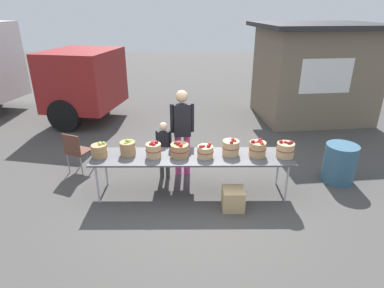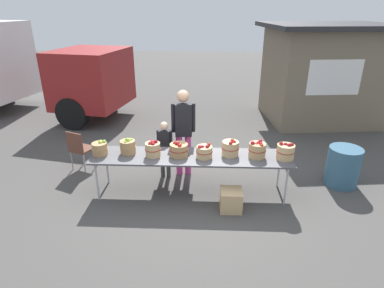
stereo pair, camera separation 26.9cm
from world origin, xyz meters
name	(u,v)px [view 1 (the left image)]	position (x,y,z in m)	size (l,w,h in m)	color
ground_plane	(192,193)	(0.00, 0.00, 0.00)	(40.00, 40.00, 0.00)	#474442
market_table	(192,158)	(0.00, 0.00, 0.72)	(3.50, 0.76, 0.75)	#4C4C51
apple_basket_green_0	(100,150)	(-1.61, 0.00, 0.87)	(0.29, 0.29, 0.26)	#A87F51
apple_basket_green_1	(128,148)	(-1.13, 0.06, 0.89)	(0.29, 0.29, 0.30)	#A87F51
apple_basket_red_0	(154,150)	(-0.67, -0.03, 0.89)	(0.28, 0.28, 0.30)	tan
apple_basket_red_1	(180,149)	(-0.22, 0.01, 0.87)	(0.34, 0.34, 0.28)	#A87F51
apple_basket_red_2	(205,151)	(0.23, -0.05, 0.86)	(0.29, 0.29, 0.26)	tan
apple_basket_red_3	(231,147)	(0.68, 0.07, 0.89)	(0.31, 0.31, 0.31)	tan
apple_basket_red_4	(258,148)	(1.14, 0.00, 0.89)	(0.31, 0.31, 0.31)	tan
apple_basket_red_5	(285,150)	(1.62, -0.04, 0.89)	(0.32, 0.32, 0.31)	tan
vendor_adult	(182,127)	(-0.19, 0.74, 1.03)	(0.46, 0.27, 1.74)	#CC3F8C
child_customer	(164,146)	(-0.54, 0.60, 0.68)	(0.31, 0.17, 1.16)	#3F3F3F
food_kiosk	(314,72)	(3.63, 4.43, 1.38)	(3.78, 3.25, 2.74)	#726651
folding_chair	(76,149)	(-2.34, 0.83, 0.51)	(0.53, 0.53, 0.86)	brown
trash_barrel	(340,163)	(2.86, 0.44, 0.38)	(0.60, 0.60, 0.76)	#335972
produce_crate	(233,199)	(0.69, -0.49, 0.18)	(0.36, 0.36, 0.36)	tan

